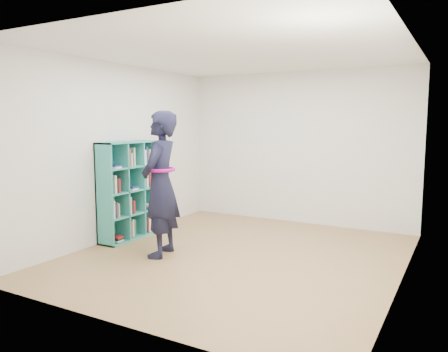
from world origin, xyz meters
The scene contains 9 objects.
floor centered at (0.00, 0.00, 0.00)m, with size 4.50×4.50×0.00m, color olive.
ceiling centered at (0.00, 0.00, 2.60)m, with size 4.50×4.50×0.00m, color white.
wall_left centered at (-2.00, 0.00, 1.30)m, with size 0.02×4.50×2.60m, color silver.
wall_right centered at (2.00, 0.00, 1.30)m, with size 0.02×4.50×2.60m, color silver.
wall_back centered at (0.00, 2.25, 1.30)m, with size 4.00×0.02×2.60m, color silver.
wall_front centered at (0.00, -2.25, 1.30)m, with size 4.00×0.02×2.60m, color silver.
bookshelf centered at (-1.86, 0.01, 0.71)m, with size 0.32×1.09×1.46m.
person centered at (-0.89, -0.46, 0.95)m, with size 0.62×0.78×1.89m.
smartphone centered at (-1.06, -0.42, 1.07)m, with size 0.04×0.08×0.12m.
Camera 1 is at (2.55, -4.94, 1.74)m, focal length 35.00 mm.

